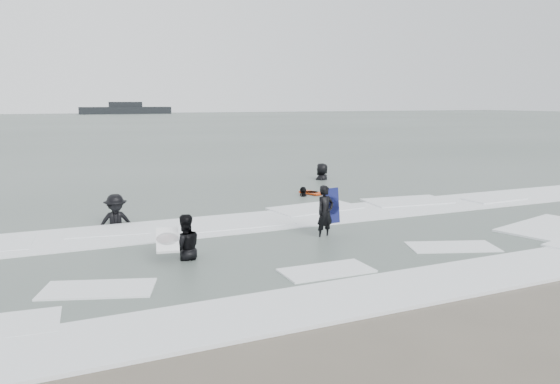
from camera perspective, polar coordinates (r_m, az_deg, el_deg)
name	(u,v)px	position (r m, az deg, el deg)	size (l,w,h in m)	color
ground	(379,282)	(11.47, 10.28, -9.23)	(320.00, 320.00, 0.00)	brown
sea	(82,125)	(89.24, -19.99, 6.63)	(320.00, 320.00, 0.00)	#47544C
surfer_centre	(325,239)	(14.74, 4.70, -4.88)	(0.54, 0.35, 1.47)	black
surfer_wading	(185,261)	(12.90, -9.87, -7.10)	(0.80, 0.63, 1.65)	black
surfer_breaker	(116,226)	(16.85, -16.74, -3.43)	(1.17, 0.67, 1.81)	black
surfer_right_near	(303,197)	(20.91, 2.45, -0.57)	(0.92, 0.38, 1.57)	black
surfer_right_far	(322,181)	(25.35, 4.41, 1.19)	(0.96, 0.62, 1.96)	black
surf_foam	(300,239)	(14.53, 2.08, -4.90)	(30.03, 9.06, 0.09)	white
bodyboards	(280,209)	(16.16, 0.04, -1.76)	(7.84, 7.76, 1.25)	#10154C
vessel_horizon	(126,110)	(159.06, -15.82, 8.28)	(24.53, 4.38, 3.33)	black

